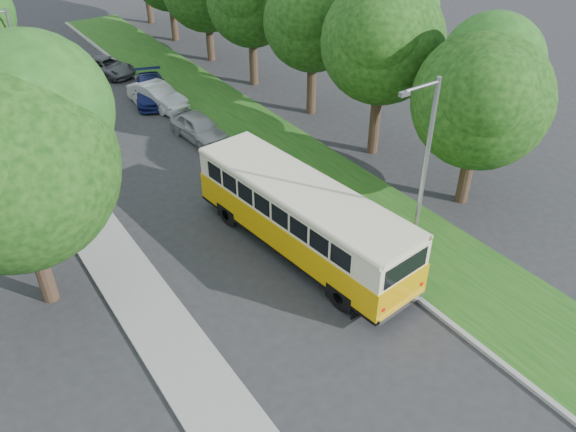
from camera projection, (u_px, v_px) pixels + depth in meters
ground at (281, 281)px, 21.50m from camera, size 120.00×120.00×0.00m
curb at (285, 194)px, 26.54m from camera, size 0.20×70.00×0.15m
grass_verge at (324, 180)px, 27.64m from camera, size 4.50×70.00×0.13m
sidewalk at (113, 257)px, 22.63m from camera, size 2.20×70.00×0.12m
treeline at (150, 9)px, 31.86m from camera, size 24.27×41.91×9.46m
lamppost_near at (421, 179)px, 19.30m from camera, size 1.71×0.16×8.00m
lamppost_far at (22, 78)px, 27.86m from camera, size 1.71×0.16×7.50m
warning_sign at (61, 152)px, 26.58m from camera, size 0.56×0.10×2.50m
vintage_bus at (301, 219)px, 22.21m from camera, size 3.80×10.82×3.15m
car_silver at (199, 127)px, 31.05m from camera, size 2.05×4.37×1.45m
car_white at (157, 96)px, 34.79m from camera, size 2.55×4.63×1.45m
car_blue at (151, 90)px, 35.60m from camera, size 3.48×5.27×1.42m
car_grey at (107, 66)px, 39.42m from camera, size 3.47×4.89×1.24m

